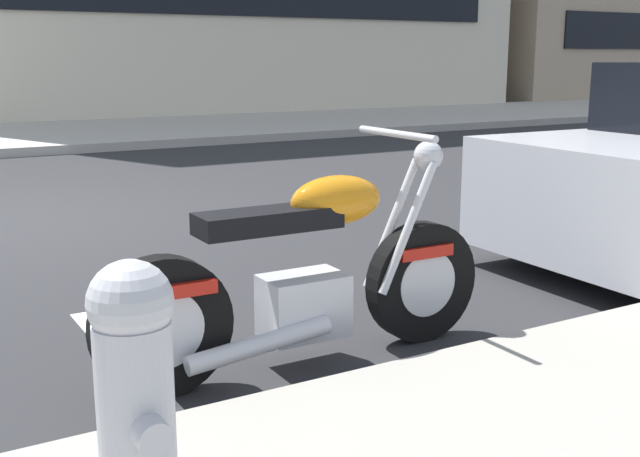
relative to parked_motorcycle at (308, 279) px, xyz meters
name	(u,v)px	position (x,y,z in m)	size (l,w,h in m)	color
sidewalk_far_curb	(474,114)	(11.23, 11.60, -0.36)	(120.00, 5.00, 0.14)	#ADA89E
parking_stall_stripe	(139,378)	(-0.77, 0.24, -0.42)	(0.12, 2.20, 0.01)	silver
parked_motorcycle	(308,279)	(0.00, 0.00, 0.00)	(2.04, 0.62, 1.11)	black
fire_hydrant	(135,388)	(-1.18, -1.10, 0.13)	(0.24, 0.36, 0.79)	#B7B7BC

